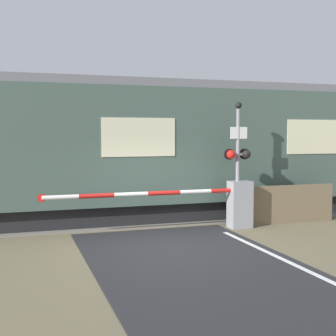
# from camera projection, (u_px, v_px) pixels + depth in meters

# --- Properties ---
(ground_plane) EXTENTS (80.00, 80.00, 0.00)m
(ground_plane) POSITION_uv_depth(u_px,v_px,m) (172.00, 247.00, 10.59)
(ground_plane) COLOR #6B6047
(track_bed) EXTENTS (36.00, 3.20, 0.13)m
(track_bed) POSITION_uv_depth(u_px,v_px,m) (132.00, 218.00, 14.22)
(track_bed) COLOR slate
(track_bed) RESTS_ON ground_plane
(train) EXTENTS (20.45, 2.98, 4.10)m
(train) POSITION_uv_depth(u_px,v_px,m) (126.00, 149.00, 14.02)
(train) COLOR black
(train) RESTS_ON ground_plane
(crossing_barrier) EXTENTS (5.65, 0.44, 1.28)m
(crossing_barrier) POSITION_uv_depth(u_px,v_px,m) (226.00, 203.00, 12.65)
(crossing_barrier) COLOR gray
(crossing_barrier) RESTS_ON ground_plane
(signal_post) EXTENTS (0.77, 0.26, 3.43)m
(signal_post) POSITION_uv_depth(u_px,v_px,m) (238.00, 156.00, 12.78)
(signal_post) COLOR gray
(signal_post) RESTS_ON ground_plane
(roadside_fence) EXTENTS (2.74, 0.06, 1.10)m
(roadside_fence) POSITION_uv_depth(u_px,v_px,m) (292.00, 204.00, 13.45)
(roadside_fence) COLOR #726047
(roadside_fence) RESTS_ON ground_plane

